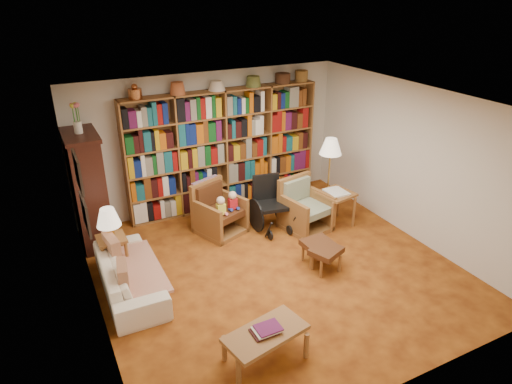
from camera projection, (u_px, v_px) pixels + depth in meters
floor at (276, 268)px, 6.82m from camera, size 5.00×5.00×0.00m
ceiling at (279, 103)px, 5.77m from camera, size 5.00×5.00×0.00m
wall_back at (210, 141)px, 8.32m from camera, size 5.00×0.00×5.00m
wall_front at (407, 292)px, 4.27m from camera, size 5.00×0.00×5.00m
wall_left at (89, 233)px, 5.28m from camera, size 0.00×5.00×5.00m
wall_right at (413, 163)px, 7.32m from camera, size 0.00×5.00×5.00m
bookshelf at (224, 146)px, 8.30m from camera, size 3.60×0.30×2.42m
curio_cabinet at (88, 189)px, 7.12m from camera, size 0.50×0.95×2.40m
framed_pictures at (82, 194)px, 5.37m from camera, size 0.03×0.52×0.97m
sofa at (129, 274)px, 6.23m from camera, size 1.79×0.73×0.52m
sofa_throw at (133, 271)px, 6.24m from camera, size 0.75×1.39×0.04m
cushion_left at (113, 252)px, 6.38m from camera, size 0.19×0.43×0.42m
cushion_right at (123, 279)px, 5.82m from camera, size 0.18×0.40×0.39m
side_table_lamp at (113, 247)px, 6.55m from camera, size 0.40×0.40×0.59m
table_lamp at (108, 218)px, 6.35m from camera, size 0.34×0.34×0.46m
armchair_leather at (218, 211)px, 7.73m from camera, size 0.94×0.94×0.88m
armchair_sage at (303, 209)px, 7.85m from camera, size 0.85×0.86×0.88m
wheelchair at (269, 205)px, 7.78m from camera, size 0.54×0.76×0.95m
floor_lamp at (331, 150)px, 7.87m from camera, size 0.39×0.39×1.46m
side_table_papers at (336, 198)px, 7.87m from camera, size 0.63×0.63×0.63m
footstool_a at (317, 245)px, 6.84m from camera, size 0.45×0.38×0.37m
footstool_b at (326, 252)px, 6.65m from camera, size 0.54×0.51×0.37m
coffee_table at (266, 335)px, 5.05m from camera, size 1.01×0.64×0.44m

